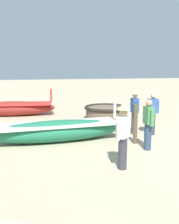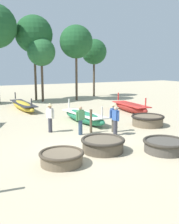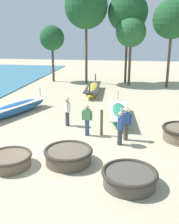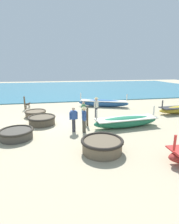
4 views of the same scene
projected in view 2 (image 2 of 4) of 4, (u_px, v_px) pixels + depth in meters
The scene contains 17 objects.
ground_plane at pixel (89, 150), 11.71m from camera, with size 80.00×80.00×0.00m, color #BCAD8C.
coracle_upturned at pixel (103, 144), 11.43m from camera, with size 1.93×1.93×0.59m.
coracle_far_left at pixel (165, 145), 11.37m from camera, with size 1.90×1.90×0.54m.
coracle_front_left at pixel (148, 120), 16.28m from camera, with size 2.03×2.03×0.65m.
coracle_beside_post at pixel (62, 157), 9.93m from camera, with size 1.72×1.72×0.50m.
long_boat_blue_hull at pixel (131, 107), 21.08m from camera, with size 1.42×4.50×1.36m.
long_boat_green_hull at pixel (84, 117), 17.14m from camera, with size 1.51×4.68×1.34m.
long_boat_red_hull at pixel (23, 106), 22.06m from camera, with size 1.30×5.68×1.24m.
fisherman_by_coracle at pixel (114, 115), 14.62m from camera, with size 0.53×0.36×1.67m.
fisherman_hauling at pixel (116, 120), 13.99m from camera, with size 0.27×0.52×1.57m.
fisherman_standing_right at pixel (80, 120), 14.06m from camera, with size 0.53×0.24×1.57m.
fisherman_with_hat at pixel (50, 115), 14.57m from camera, with size 0.39×0.42×1.67m.
mooring_post_mid_beach at pixel (91, 121), 14.52m from camera, with size 0.14×0.14×1.32m, color brown.
tree_left_mid at pixel (94, 52), 30.81m from camera, with size 2.96×2.96×6.75m.
tree_right_mid at pixel (41, 52), 26.30m from camera, with size 2.82×2.82×6.43m.
tree_center at pixel (76, 42), 27.09m from camera, with size 3.43×3.43×7.81m.
tree_rightmost at pixel (34, 34), 26.87m from camera, with size 3.84×3.84×8.76m.
Camera 2 is at (-4.92, -10.09, 3.73)m, focal length 42.00 mm.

